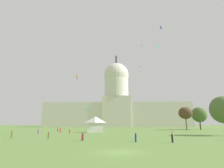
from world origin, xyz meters
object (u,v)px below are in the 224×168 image
(person_olive_near_tree_east, at_px, (12,135))
(kite_turquoise_low, at_px, (87,110))
(person_navy_mid_center, at_px, (136,137))
(kite_yellow_high, at_px, (186,48))
(tree_east_mid, at_px, (223,110))
(person_maroon_near_tree_west, at_px, (83,137))
(person_red_mid_left, at_px, (60,130))
(kite_pink_high, at_px, (142,46))
(kite_blue_high, at_px, (161,28))
(capitol_building, at_px, (117,105))
(person_olive_lawn_far_left, at_px, (49,135))
(person_black_aisle_center, at_px, (172,138))
(person_red_lawn_far_right, at_px, (70,131))
(kite_green_high, at_px, (158,47))
(person_purple_front_center, at_px, (38,131))
(event_tent, at_px, (95,124))
(person_maroon_back_center, at_px, (58,130))
(person_tan_edge_west, at_px, (173,134))
(kite_white_mid, at_px, (207,61))
(tree_east_far, at_px, (199,115))
(tree_east_near, at_px, (185,113))
(kite_magenta_high, at_px, (139,67))
(kite_orange_low, at_px, (77,77))

(person_olive_near_tree_east, relative_size, kite_turquoise_low, 0.79)
(person_navy_mid_center, distance_m, kite_yellow_high, 84.80)
(tree_east_mid, height_order, kite_yellow_high, kite_yellow_high)
(person_maroon_near_tree_west, bearing_deg, person_red_mid_left, -108.85)
(kite_pink_high, bearing_deg, person_olive_near_tree_east, 89.22)
(kite_blue_high, bearing_deg, capitol_building, -138.38)
(person_olive_lawn_far_left, height_order, kite_pink_high, kite_pink_high)
(person_navy_mid_center, bearing_deg, person_black_aisle_center, 28.71)
(person_red_lawn_far_right, bearing_deg, person_black_aisle_center, 30.82)
(kite_green_high, bearing_deg, person_red_lawn_far_right, 66.24)
(person_red_lawn_far_right, xyz_separation_m, person_olive_near_tree_east, (-7.47, -22.30, 0.16))
(capitol_building, xyz_separation_m, person_red_lawn_far_right, (-14.93, -116.16, -21.21))
(tree_east_mid, distance_m, person_navy_mid_center, 33.46)
(person_purple_front_center, bearing_deg, person_navy_mid_center, 23.78)
(person_red_lawn_far_right, bearing_deg, kite_turquoise_low, 174.16)
(event_tent, relative_size, kite_yellow_high, 3.63)
(person_olive_lawn_far_left, relative_size, kite_green_high, 0.42)
(person_maroon_back_center, distance_m, person_tan_edge_west, 51.55)
(person_olive_lawn_far_left, height_order, kite_white_mid, kite_white_mid)
(capitol_building, distance_m, person_maroon_near_tree_west, 145.44)
(kite_white_mid, height_order, kite_yellow_high, kite_yellow_high)
(person_purple_front_center, xyz_separation_m, person_tan_edge_west, (41.32, -12.68, -0.02))
(tree_east_far, height_order, person_red_lawn_far_right, tree_east_far)
(kite_pink_high, bearing_deg, kite_yellow_high, -165.85)
(tree_east_near, bearing_deg, event_tent, -148.56)
(kite_magenta_high, bearing_deg, person_olive_near_tree_east, -25.56)
(person_maroon_back_center, xyz_separation_m, person_olive_lawn_far_left, (11.58, -38.96, 0.10))
(person_navy_mid_center, xyz_separation_m, kite_white_mid, (34.74, 38.28, 28.60))
(kite_pink_high, distance_m, kite_blue_high, 42.40)
(person_maroon_near_tree_west, bearing_deg, kite_blue_high, -176.31)
(tree_east_near, height_order, person_purple_front_center, tree_east_near)
(person_olive_near_tree_east, xyz_separation_m, person_olive_lawn_far_left, (9.60, -2.03, 0.01))
(event_tent, xyz_separation_m, person_red_lawn_far_right, (-8.44, -5.57, -2.46))
(kite_orange_low, relative_size, kite_yellow_high, 0.79)
(person_olive_near_tree_east, bearing_deg, person_tan_edge_west, -173.56)
(event_tent, distance_m, person_olive_lawn_far_left, 30.64)
(person_navy_mid_center, bearing_deg, person_maroon_near_tree_west, -155.46)
(kite_blue_high, xyz_separation_m, kite_yellow_high, (22.38, 32.99, 5.58))
(person_maroon_back_center, distance_m, kite_magenta_high, 62.86)
(kite_pink_high, bearing_deg, person_tan_edge_west, 120.96)
(tree_east_near, height_order, person_maroon_back_center, tree_east_near)
(kite_magenta_high, bearing_deg, tree_east_near, 68.06)
(kite_pink_high, xyz_separation_m, kite_orange_low, (-27.60, -53.00, -34.39))
(person_maroon_near_tree_west, xyz_separation_m, person_red_mid_left, (-15.29, 32.16, 0.09))
(person_purple_front_center, relative_size, kite_blue_high, 1.24)
(person_maroon_near_tree_west, distance_m, kite_yellow_high, 88.29)
(person_navy_mid_center, height_order, person_red_mid_left, person_red_mid_left)
(tree_east_far, height_order, person_olive_lawn_far_left, tree_east_far)
(person_purple_front_center, relative_size, kite_white_mid, 1.13)
(person_maroon_back_center, xyz_separation_m, kite_white_mid, (65.08, -6.22, 28.70))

